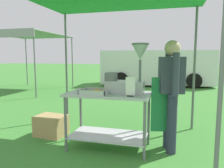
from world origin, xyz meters
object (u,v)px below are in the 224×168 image
Objects in this scene: donut_cart at (109,109)px; donut_fryer at (128,76)px; donut_tray at (95,92)px; vendor at (171,90)px; neighbour_tent at (28,36)px; van_white at (156,67)px; supply_crate at (51,126)px; menu_sign at (130,88)px.

donut_fryer reaches higher than donut_cart.
donut_tray is 0.54× the size of donut_fryer.
vendor is at bearing 9.38° from donut_cart.
vendor is 0.52× the size of neighbour_tent.
van_white is (0.22, 7.92, 0.27)m from donut_cart.
supply_crate is (-1.12, 0.24, -0.42)m from donut_cart.
menu_sign is at bearing -72.74° from donut_fryer.
neighbour_tent reaches higher than van_white.
neighbour_tent is (-4.97, -3.20, 1.37)m from van_white.
menu_sign is 7.22m from neighbour_tent.
supply_crate is 6.12m from neighbour_tent.
donut_fryer is (0.44, 0.22, 0.23)m from donut_tray.
vendor is 0.30× the size of van_white.
van_white is at bearing 32.78° from neighbour_tent.
neighbour_tent reaches higher than menu_sign.
vendor is at bearing 33.79° from menu_sign.
supply_crate is at bearing -99.90° from van_white.
donut_cart is 0.77× the size of vendor.
donut_cart is 2.25× the size of supply_crate.
van_white is (-0.14, 8.13, -0.08)m from menu_sign.
donut_fryer is 0.32m from menu_sign.
menu_sign is (0.09, -0.27, -0.14)m from donut_fryer.
donut_tray is at bearing -153.43° from donut_fryer.
menu_sign is at bearing -88.98° from van_white.
van_white is (0.38, 8.07, 0.01)m from donut_tray.
donut_tray is 0.24× the size of vendor.
vendor is 2.92× the size of supply_crate.
van_white is at bearing 80.10° from supply_crate.
vendor is at bearing -39.09° from neighbour_tent.
van_white is (-0.67, 7.78, -0.03)m from vendor.
donut_fryer reaches higher than menu_sign.
donut_tray is 0.53m from menu_sign.
donut_fryer is 0.23× the size of neighbour_tent.
neighbour_tent reaches higher than vendor.
menu_sign is 8.13m from van_white.
neighbour_tent is (-5.11, 4.93, 1.29)m from menu_sign.
donut_fryer is 7.86m from van_white.
donut_tray is 0.07× the size of van_white.
van_white is at bearing 87.31° from donut_tray.
menu_sign is 0.47× the size of supply_crate.
vendor is 7.38m from neighbour_tent.
menu_sign is 0.16× the size of vendor.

